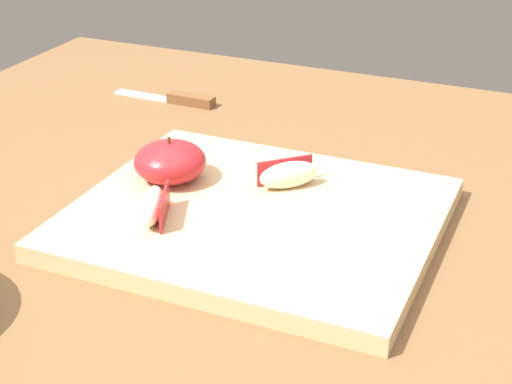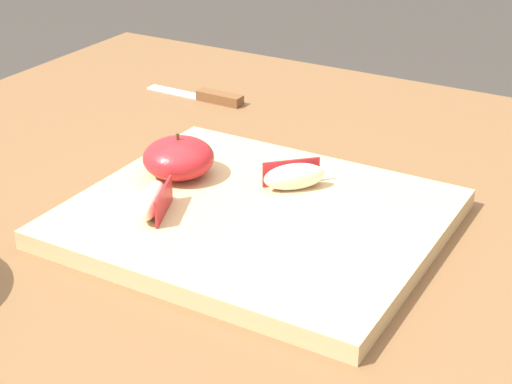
% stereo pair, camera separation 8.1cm
% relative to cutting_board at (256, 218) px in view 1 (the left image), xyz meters
% --- Properties ---
extents(dining_table, '(1.10, 0.97, 0.78)m').
position_rel_cutting_board_xyz_m(dining_table, '(-0.03, 0.04, -0.12)').
color(dining_table, brown).
rests_on(dining_table, ground_plane).
extents(cutting_board, '(0.36, 0.31, 0.02)m').
position_rel_cutting_board_xyz_m(cutting_board, '(0.00, 0.00, 0.00)').
color(cutting_board, tan).
rests_on(cutting_board, dining_table).
extents(apple_half_skin_up, '(0.08, 0.08, 0.05)m').
position_rel_cutting_board_xyz_m(apple_half_skin_up, '(-0.11, 0.03, 0.03)').
color(apple_half_skin_up, '#B21E23').
rests_on(apple_half_skin_up, cutting_board).
extents(apple_wedge_back, '(0.05, 0.07, 0.03)m').
position_rel_cutting_board_xyz_m(apple_wedge_back, '(-0.09, -0.06, 0.02)').
color(apple_wedge_back, '#F4EACC').
rests_on(apple_wedge_back, cutting_board).
extents(apple_wedge_near_knife, '(0.06, 0.06, 0.03)m').
position_rel_cutting_board_xyz_m(apple_wedge_near_knife, '(0.01, 0.06, 0.02)').
color(apple_wedge_near_knife, '#F4EACC').
rests_on(apple_wedge_near_knife, cutting_board).
extents(paring_knife, '(0.16, 0.02, 0.01)m').
position_rel_cutting_board_xyz_m(paring_knife, '(-0.24, 0.29, -0.00)').
color(paring_knife, silver).
rests_on(paring_knife, dining_table).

